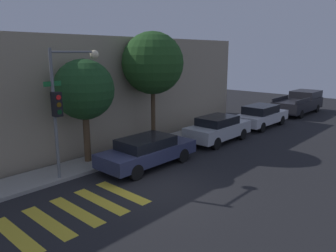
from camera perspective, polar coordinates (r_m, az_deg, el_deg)
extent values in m
plane|color=black|center=(12.21, -1.61, -11.01)|extent=(60.00, 60.00, 0.00)
cube|color=gray|center=(15.13, -12.96, -6.29)|extent=(26.00, 1.80, 0.14)
cube|color=gray|center=(18.17, -21.26, 5.34)|extent=(26.00, 6.00, 5.70)
cube|color=gold|center=(10.37, -24.99, -16.86)|extent=(0.45, 2.60, 0.00)
cube|color=gold|center=(10.70, -20.18, -15.47)|extent=(0.45, 2.60, 0.00)
cube|color=gold|center=(11.10, -15.74, -14.07)|extent=(0.45, 2.60, 0.00)
cube|color=gold|center=(11.57, -11.68, -12.70)|extent=(0.45, 2.60, 0.00)
cube|color=gold|center=(12.09, -8.00, -11.40)|extent=(0.45, 2.60, 0.00)
cylinder|color=slate|center=(12.96, -19.09, 1.44)|extent=(0.12, 0.12, 5.08)
cube|color=black|center=(12.69, -18.80, 3.59)|extent=(0.30, 0.30, 0.90)
cylinder|color=red|center=(12.51, -18.52, 4.74)|extent=(0.18, 0.02, 0.18)
cylinder|color=#593D0A|center=(12.55, -18.44, 3.52)|extent=(0.18, 0.02, 0.18)
cylinder|color=#0C3819|center=(12.59, -18.35, 2.31)|extent=(0.18, 0.02, 0.18)
cube|color=#19662D|center=(12.78, -19.50, 6.95)|extent=(0.70, 0.02, 0.18)
cylinder|color=slate|center=(13.21, -16.17, 12.29)|extent=(1.91, 0.08, 0.08)
sphere|color=#F9E5B2|center=(13.74, -12.70, 12.06)|extent=(0.36, 0.36, 0.36)
cube|color=#2D3351|center=(14.39, -3.50, -4.70)|extent=(4.63, 1.75, 0.58)
cube|color=black|center=(14.17, -3.86, -2.86)|extent=(2.41, 1.54, 0.43)
cylinder|color=black|center=(15.98, -1.77, -3.99)|extent=(0.64, 0.22, 0.64)
cylinder|color=black|center=(14.98, 2.57, -5.15)|extent=(0.64, 0.22, 0.64)
cylinder|color=black|center=(14.16, -9.90, -6.41)|extent=(0.64, 0.22, 0.64)
cylinder|color=black|center=(13.02, -5.60, -8.01)|extent=(0.64, 0.22, 0.64)
cube|color=#B7BABF|center=(18.48, 8.73, -0.71)|extent=(4.30, 1.73, 0.69)
cube|color=black|center=(18.27, 8.61, 0.96)|extent=(2.23, 1.52, 0.44)
cylinder|color=black|center=(20.06, 8.97, -0.66)|extent=(0.64, 0.22, 0.64)
cylinder|color=black|center=(19.28, 12.81, -1.37)|extent=(0.64, 0.22, 0.64)
cylinder|color=black|center=(17.95, 4.28, -2.13)|extent=(0.64, 0.22, 0.64)
cylinder|color=black|center=(17.08, 8.37, -3.01)|extent=(0.64, 0.22, 0.64)
cube|color=silver|center=(22.88, 15.90, 1.45)|extent=(4.68, 1.79, 0.62)
cube|color=black|center=(22.68, 15.86, 2.82)|extent=(2.43, 1.57, 0.52)
cylinder|color=black|center=(24.57, 15.71, 1.49)|extent=(0.64, 0.22, 0.64)
cylinder|color=black|center=(23.91, 19.14, 0.95)|extent=(0.64, 0.22, 0.64)
cylinder|color=black|center=(22.05, 12.30, 0.42)|extent=(0.64, 0.22, 0.64)
cylinder|color=black|center=(21.32, 16.03, -0.21)|extent=(0.64, 0.22, 0.64)
cube|color=black|center=(28.69, 21.69, 3.48)|extent=(5.77, 2.05, 0.84)
cube|color=black|center=(30.08, 22.88, 5.14)|extent=(2.60, 1.89, 0.58)
cube|color=black|center=(27.62, 18.96, 4.54)|extent=(2.88, 0.08, 0.28)
cube|color=black|center=(26.97, 22.48, 4.08)|extent=(2.88, 0.08, 0.28)
cylinder|color=black|center=(30.74, 21.19, 3.29)|extent=(0.64, 0.22, 0.64)
cylinder|color=black|center=(30.13, 24.50, 2.83)|extent=(0.64, 0.22, 0.64)
cylinder|color=black|center=(27.46, 18.46, 2.46)|extent=(0.64, 0.22, 0.64)
cylinder|color=black|center=(26.78, 22.11, 1.92)|extent=(0.64, 0.22, 0.64)
cylinder|color=#4C3823|center=(14.96, -13.94, -2.08)|extent=(0.29, 0.29, 2.38)
sphere|color=#1E4721|center=(14.57, -14.40, 6.18)|extent=(2.61, 2.61, 2.61)
cylinder|color=#4C3823|center=(17.47, -2.59, 1.73)|extent=(0.23, 0.23, 3.17)
sphere|color=#234C1E|center=(17.15, -2.68, 10.89)|extent=(3.20, 3.20, 3.20)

